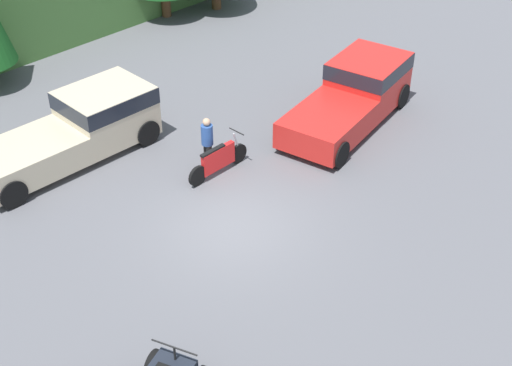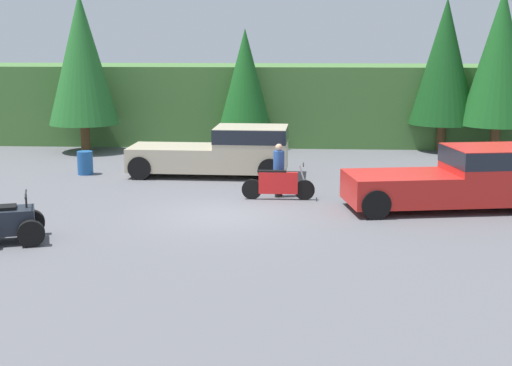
{
  "view_description": "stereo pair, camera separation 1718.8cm",
  "coord_description": "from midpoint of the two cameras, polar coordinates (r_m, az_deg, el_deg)",
  "views": [
    {
      "loc": [
        -10.63,
        -10.94,
        12.08
      ],
      "look_at": [
        0.92,
        0.04,
        0.95
      ],
      "focal_mm": 50.0,
      "sensor_mm": 36.0,
      "label": 1
    },
    {
      "loc": [
        2.16,
        -19.96,
        4.97
      ],
      "look_at": [
        0.92,
        0.04,
        0.95
      ],
      "focal_mm": 50.0,
      "sensor_mm": 36.0,
      "label": 2
    }
  ],
  "objects": [
    {
      "name": "pickup_truck_red",
      "position": [
        21.47,
        -12.12,
        13.6
      ],
      "size": [
        5.93,
        3.14,
        1.86
      ],
      "rotation": [
        0.0,
        0.0,
        0.17
      ],
      "color": "red",
      "rests_on": "ground_plane"
    },
    {
      "name": "ground_plane",
      "position": [
        18.15,
        -27.17,
        2.73
      ],
      "size": [
        80.0,
        80.0,
        0.0
      ],
      "primitive_type": "plane",
      "color": "#5B5B60"
    },
    {
      "name": "pickup_truck_second",
      "position": [
        23.08,
        -35.11,
        9.49
      ],
      "size": [
        5.9,
        2.39,
        1.86
      ],
      "rotation": [
        0.0,
        0.0,
        -0.03
      ],
      "color": "beige",
      "rests_on": "ground_plane"
    },
    {
      "name": "dirt_bike",
      "position": [
        20.18,
        -26.11,
        7.76
      ],
      "size": [
        2.32,
        0.6,
        1.15
      ],
      "rotation": [
        0.0,
        0.0,
        -0.0
      ],
      "color": "black",
      "rests_on": "ground_plane"
    },
    {
      "name": "rider_person",
      "position": [
        20.4,
        -26.96,
        9.25
      ],
      "size": [
        0.45,
        0.45,
        1.73
      ],
      "rotation": [
        0.0,
        0.0,
        -0.33
      ],
      "color": "black",
      "rests_on": "ground_plane"
    }
  ]
}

